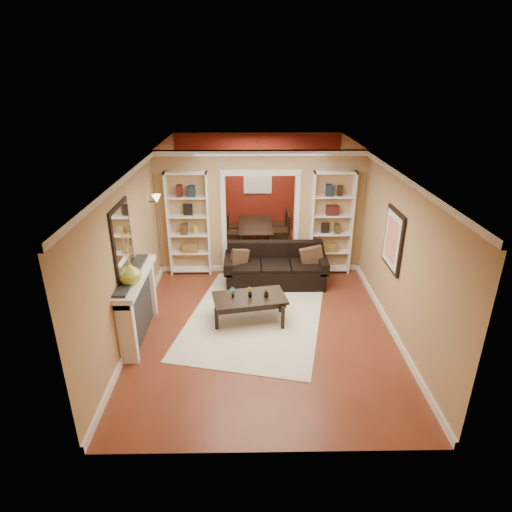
{
  "coord_description": "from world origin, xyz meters",
  "views": [
    {
      "loc": [
        -0.23,
        -7.76,
        4.18
      ],
      "look_at": [
        -0.12,
        -0.8,
        1.18
      ],
      "focal_mm": 30.0,
      "sensor_mm": 36.0,
      "label": 1
    }
  ],
  "objects_px": {
    "dining_table": "(257,234)",
    "sofa": "(275,266)",
    "fireplace": "(139,306)",
    "coffee_table": "(250,309)",
    "bookshelf_left": "(189,224)",
    "bookshelf_right": "(331,224)"
  },
  "relations": [
    {
      "from": "dining_table",
      "to": "sofa",
      "type": "bearing_deg",
      "value": -171.1
    },
    {
      "from": "sofa",
      "to": "bookshelf_left",
      "type": "distance_m",
      "value": 2.08
    },
    {
      "from": "sofa",
      "to": "dining_table",
      "type": "height_order",
      "value": "sofa"
    },
    {
      "from": "fireplace",
      "to": "coffee_table",
      "type": "bearing_deg",
      "value": 14.18
    },
    {
      "from": "coffee_table",
      "to": "dining_table",
      "type": "distance_m",
      "value": 3.78
    },
    {
      "from": "coffee_table",
      "to": "fireplace",
      "type": "relative_size",
      "value": 0.75
    },
    {
      "from": "sofa",
      "to": "coffee_table",
      "type": "bearing_deg",
      "value": -110.37
    },
    {
      "from": "fireplace",
      "to": "sofa",
      "type": "bearing_deg",
      "value": 39.1
    },
    {
      "from": "coffee_table",
      "to": "bookshelf_right",
      "type": "height_order",
      "value": "bookshelf_right"
    },
    {
      "from": "bookshelf_right",
      "to": "dining_table",
      "type": "height_order",
      "value": "bookshelf_right"
    },
    {
      "from": "bookshelf_right",
      "to": "bookshelf_left",
      "type": "bearing_deg",
      "value": 180.0
    },
    {
      "from": "fireplace",
      "to": "bookshelf_left",
      "type": "bearing_deg",
      "value": 77.95
    },
    {
      "from": "bookshelf_left",
      "to": "bookshelf_right",
      "type": "xyz_separation_m",
      "value": [
        3.1,
        0.0,
        0.0
      ]
    },
    {
      "from": "dining_table",
      "to": "bookshelf_left",
      "type": "bearing_deg",
      "value": 138.8
    },
    {
      "from": "coffee_table",
      "to": "fireplace",
      "type": "xyz_separation_m",
      "value": [
        -1.85,
        -0.47,
        0.34
      ]
    },
    {
      "from": "coffee_table",
      "to": "bookshelf_right",
      "type": "bearing_deg",
      "value": 38.09
    },
    {
      "from": "bookshelf_left",
      "to": "fireplace",
      "type": "relative_size",
      "value": 1.35
    },
    {
      "from": "bookshelf_right",
      "to": "fireplace",
      "type": "bearing_deg",
      "value": -145.2
    },
    {
      "from": "sofa",
      "to": "bookshelf_right",
      "type": "relative_size",
      "value": 0.93
    },
    {
      "from": "coffee_table",
      "to": "fireplace",
      "type": "height_order",
      "value": "fireplace"
    },
    {
      "from": "sofa",
      "to": "bookshelf_right",
      "type": "distance_m",
      "value": 1.55
    },
    {
      "from": "bookshelf_left",
      "to": "fireplace",
      "type": "xyz_separation_m",
      "value": [
        -0.54,
        -2.53,
        -0.57
      ]
    }
  ]
}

